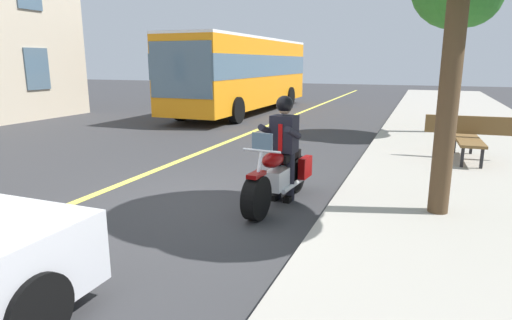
{
  "coord_description": "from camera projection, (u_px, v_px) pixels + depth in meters",
  "views": [
    {
      "loc": [
        5.86,
        3.23,
        2.26
      ],
      "look_at": [
        -0.29,
        0.83,
        0.75
      ],
      "focal_mm": 30.07,
      "sensor_mm": 36.0,
      "label": 1
    }
  ],
  "objects": [
    {
      "name": "bench_sidewalk",
      "position": [
        468.0,
        134.0,
        9.43
      ],
      "size": [
        1.82,
        1.8,
        0.95
      ],
      "color": "brown",
      "rests_on": "sidewalk_curb"
    },
    {
      "name": "lane_center_stripe",
      "position": [
        104.0,
        191.0,
        7.68
      ],
      "size": [
        60.0,
        0.16,
        0.01
      ],
      "primitive_type": "cube",
      "color": "#E5DB4C",
      "rests_on": "ground_plane"
    },
    {
      "name": "bus_near",
      "position": [
        244.0,
        71.0,
        19.42
      ],
      "size": [
        11.05,
        2.7,
        3.3
      ],
      "color": "orange",
      "rests_on": "ground_plane"
    },
    {
      "name": "motorcycle_main",
      "position": [
        279.0,
        176.0,
        6.96
      ],
      "size": [
        2.22,
        0.69,
        1.26
      ],
      "color": "black",
      "rests_on": "ground_plane"
    },
    {
      "name": "ground_plane",
      "position": [
        202.0,
        204.0,
        6.98
      ],
      "size": [
        80.0,
        80.0,
        0.0
      ],
      "primitive_type": "plane",
      "color": "#333335"
    },
    {
      "name": "rider_main",
      "position": [
        284.0,
        139.0,
        6.99
      ],
      "size": [
        0.65,
        0.58,
        1.74
      ],
      "color": "black",
      "rests_on": "ground_plane"
    }
  ]
}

